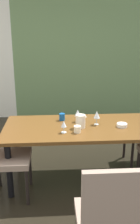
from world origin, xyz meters
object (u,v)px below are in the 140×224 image
at_px(wine_glass_near_shelf, 78,113).
at_px(cup_rear, 77,129).
at_px(serving_bowl_corner, 122,125).
at_px(pitcher_left, 81,121).
at_px(chair_left_near, 2,151).
at_px(wine_glass_right, 97,115).
at_px(dining_table, 84,132).
at_px(cup_east, 62,117).
at_px(wine_glass_north, 64,124).
at_px(chair_head_near, 108,216).

xyz_separation_m(wine_glass_near_shelf, cup_rear, (-0.04, -0.35, -0.08)).
distance_m(serving_bowl_corner, pitcher_left, 0.51).
bearing_deg(chair_left_near, wine_glass_near_shelf, 117.89).
bearing_deg(wine_glass_right, cup_rear, -137.79).
bearing_deg(pitcher_left, cup_rear, -109.70).
bearing_deg(dining_table, cup_east, 139.36).
xyz_separation_m(chair_left_near, serving_bowl_corner, (1.40, 0.25, 0.17)).
height_order(wine_glass_right, cup_east, wine_glass_right).
relative_size(wine_glass_near_shelf, cup_east, 1.78).
bearing_deg(wine_glass_near_shelf, dining_table, -66.23).
xyz_separation_m(wine_glass_right, cup_rear, (-0.26, -0.24, -0.09)).
bearing_deg(dining_table, wine_glass_right, 14.33).
xyz_separation_m(wine_glass_near_shelf, wine_glass_north, (-0.19, -0.35, -0.02)).
xyz_separation_m(dining_table, wine_glass_right, (0.16, 0.04, 0.20)).
bearing_deg(wine_glass_north, serving_bowl_corner, 10.66).
xyz_separation_m(wine_glass_north, pitcher_left, (0.21, 0.14, -0.02)).
distance_m(wine_glass_near_shelf, wine_glass_right, 0.25).
relative_size(serving_bowl_corner, cup_east, 1.41).
xyz_separation_m(chair_left_near, cup_east, (0.68, 0.54, 0.20)).
bearing_deg(serving_bowl_corner, cup_rear, -165.74).
relative_size(serving_bowl_corner, cup_rear, 1.59).
xyz_separation_m(serving_bowl_corner, cup_rear, (-0.56, -0.14, 0.02)).
xyz_separation_m(dining_table, serving_bowl_corner, (0.45, -0.06, 0.10)).
relative_size(wine_glass_right, cup_rear, 2.17).
xyz_separation_m(wine_glass_right, pitcher_left, (-0.21, -0.09, -0.04)).
distance_m(wine_glass_near_shelf, cup_rear, 0.36).
distance_m(wine_glass_near_shelf, serving_bowl_corner, 0.57).
height_order(wine_glass_near_shelf, cup_rear, wine_glass_near_shelf).
xyz_separation_m(chair_head_near, wine_glass_near_shelf, (-0.08, 1.54, 0.28)).
height_order(chair_head_near, wine_glass_right, chair_head_near).
height_order(cup_rear, pitcher_left, pitcher_left).
distance_m(dining_table, chair_left_near, 1.00).
distance_m(wine_glass_north, serving_bowl_corner, 0.73).
distance_m(wine_glass_north, wine_glass_right, 0.48).
bearing_deg(chair_left_near, chair_head_near, 41.62).
bearing_deg(wine_glass_north, wine_glass_right, 28.88).
height_order(serving_bowl_corner, cup_east, cup_east).
bearing_deg(pitcher_left, chair_head_near, -87.48).
relative_size(dining_table, wine_glass_north, 13.99).
height_order(chair_left_near, wine_glass_near_shelf, chair_left_near).
bearing_deg(cup_rear, chair_left_near, -172.44).
relative_size(dining_table, pitcher_left, 12.06).
xyz_separation_m(wine_glass_north, cup_rear, (0.15, -0.01, -0.06)).
relative_size(cup_rear, pitcher_left, 0.49).
bearing_deg(pitcher_left, wine_glass_right, 23.32).
bearing_deg(dining_table, wine_glass_north, -143.88).
distance_m(chair_head_near, wine_glass_right, 1.46).
distance_m(chair_left_near, serving_bowl_corner, 1.44).
relative_size(dining_table, wine_glass_right, 11.33).
bearing_deg(serving_bowl_corner, wine_glass_north, -169.34).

